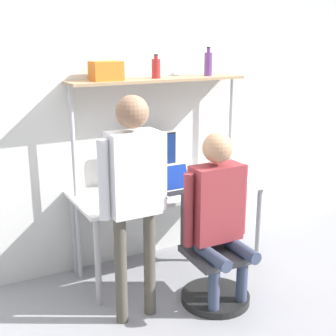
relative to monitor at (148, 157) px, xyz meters
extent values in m
plane|color=gray|center=(0.10, -0.60, -1.02)|extent=(12.00, 12.00, 0.00)
cube|color=silver|center=(0.10, 0.17, 0.33)|extent=(8.00, 0.06, 2.70)
cube|color=silver|center=(0.10, -0.22, -0.26)|extent=(1.72, 0.72, 0.03)
cylinder|color=#A5A5AA|center=(-0.70, -0.52, -0.65)|extent=(0.05, 0.05, 0.74)
cylinder|color=#A5A5AA|center=(0.90, -0.52, -0.65)|extent=(0.05, 0.05, 0.74)
cylinder|color=#A5A5AA|center=(-0.70, 0.08, -0.65)|extent=(0.05, 0.05, 0.74)
cylinder|color=#A5A5AA|center=(0.90, 0.08, -0.65)|extent=(0.05, 0.05, 0.74)
cube|color=#997A56|center=(0.10, -0.02, 0.70)|extent=(1.63, 0.31, 0.02)
cylinder|color=#B2B2B7|center=(-0.70, -0.02, -0.15)|extent=(0.04, 0.04, 1.73)
cylinder|color=#B2B2B7|center=(0.90, -0.02, -0.15)|extent=(0.04, 0.04, 1.73)
cylinder|color=black|center=(0.00, 0.00, -0.24)|extent=(0.22, 0.22, 0.01)
cylinder|color=black|center=(0.00, 0.00, -0.19)|extent=(0.06, 0.06, 0.09)
cube|color=black|center=(0.00, 0.00, 0.03)|extent=(0.58, 0.01, 0.37)
cube|color=navy|center=(0.00, 0.00, 0.03)|extent=(0.55, 0.02, 0.34)
cube|color=silver|center=(0.11, -0.37, -0.24)|extent=(0.31, 0.24, 0.01)
cube|color=black|center=(0.11, -0.39, -0.23)|extent=(0.26, 0.13, 0.00)
cube|color=silver|center=(0.11, -0.29, -0.12)|extent=(0.31, 0.10, 0.23)
cube|color=navy|center=(0.11, -0.30, -0.12)|extent=(0.27, 0.08, 0.20)
cube|color=silver|center=(0.35, -0.34, -0.24)|extent=(0.07, 0.15, 0.01)
cube|color=black|center=(0.35, -0.34, -0.23)|extent=(0.06, 0.13, 0.00)
cylinder|color=black|center=(0.15, -0.92, -0.99)|extent=(0.56, 0.56, 0.06)
cylinder|color=#4C4C51|center=(0.15, -0.92, -0.79)|extent=(0.06, 0.06, 0.33)
cube|color=#3F3F44|center=(0.15, -0.92, -0.60)|extent=(0.48, 0.48, 0.05)
cube|color=#3F3F44|center=(0.16, -0.71, -0.35)|extent=(0.42, 0.06, 0.45)
cylinder|color=#38425B|center=(0.02, -1.09, -0.80)|extent=(0.09, 0.09, 0.44)
cylinder|color=#38425B|center=(0.28, -1.09, -0.80)|extent=(0.09, 0.09, 0.44)
cylinder|color=#38425B|center=(0.02, -1.06, -0.53)|extent=(0.10, 0.38, 0.10)
cylinder|color=#38425B|center=(0.28, -1.06, -0.53)|extent=(0.10, 0.38, 0.10)
cube|color=maroon|center=(0.15, -0.89, -0.18)|extent=(0.41, 0.20, 0.61)
cylinder|color=maroon|center=(-0.10, -0.89, -0.20)|extent=(0.08, 0.08, 0.58)
cylinder|color=maroon|center=(0.40, -0.89, -0.20)|extent=(0.08, 0.08, 0.58)
sphere|color=tan|center=(0.15, -0.89, 0.26)|extent=(0.23, 0.23, 0.23)
cylinder|color=#4C473D|center=(-0.63, -0.82, -0.59)|extent=(0.09, 0.09, 0.85)
cylinder|color=#4C473D|center=(-0.39, -0.82, -0.59)|extent=(0.09, 0.09, 0.85)
cube|color=silver|center=(-0.51, -0.82, 0.14)|extent=(0.36, 0.20, 0.60)
cylinder|color=silver|center=(-0.74, -0.82, 0.12)|extent=(0.08, 0.08, 0.57)
cylinder|color=silver|center=(-0.28, -0.82, 0.12)|extent=(0.08, 0.08, 0.57)
sphere|color=#8C664C|center=(-0.51, -0.82, 0.57)|extent=(0.23, 0.23, 0.23)
cylinder|color=maroon|center=(0.08, -0.02, 0.79)|extent=(0.08, 0.08, 0.16)
cylinder|color=maroon|center=(0.08, -0.02, 0.89)|extent=(0.04, 0.04, 0.03)
cylinder|color=black|center=(0.08, -0.02, 0.91)|extent=(0.04, 0.04, 0.01)
cylinder|color=#593372|center=(0.62, -0.02, 0.82)|extent=(0.07, 0.07, 0.21)
cylinder|color=#593372|center=(0.62, -0.02, 0.94)|extent=(0.03, 0.03, 0.04)
cylinder|color=black|center=(0.62, -0.02, 0.97)|extent=(0.04, 0.04, 0.01)
cube|color=#D1661E|center=(-0.38, -0.02, 0.79)|extent=(0.25, 0.18, 0.16)
camera|label=1|loc=(-1.79, -3.72, 1.07)|focal=50.00mm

